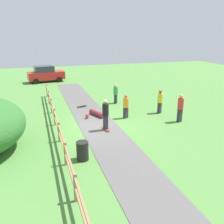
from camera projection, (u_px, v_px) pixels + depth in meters
name	position (u px, v px, depth m)	size (l,w,h in m)	color
ground_plane	(100.00, 127.00, 15.02)	(60.00, 60.00, 0.00)	#568E42
asphalt_path	(100.00, 127.00, 15.02)	(2.40, 28.00, 0.02)	#605E5B
wooden_fence	(57.00, 122.00, 14.05)	(0.12, 18.12, 1.10)	#997A51
trash_bin	(82.00, 151.00, 11.08)	(0.56, 0.56, 0.90)	black
skater_riding	(106.00, 113.00, 14.27)	(0.43, 0.82, 1.90)	#B23326
skater_fallen	(96.00, 114.00, 16.96)	(1.34, 1.47, 0.36)	maroon
skateboard_loose	(82.00, 106.00, 19.07)	(0.82, 0.43, 0.08)	black
bystander_orange	(126.00, 105.00, 16.41)	(0.50, 0.50, 1.67)	#2D2D33
bystander_green	(116.00, 93.00, 19.94)	(0.53, 0.53, 1.62)	#2D2D33
bystander_yellow	(160.00, 101.00, 17.44)	(0.53, 0.53, 1.73)	#2D2D33
bystander_red	(180.00, 107.00, 15.68)	(0.49, 0.49, 1.87)	#2D2D33
parked_car_red	(46.00, 74.00, 28.72)	(4.38, 2.42, 1.92)	red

